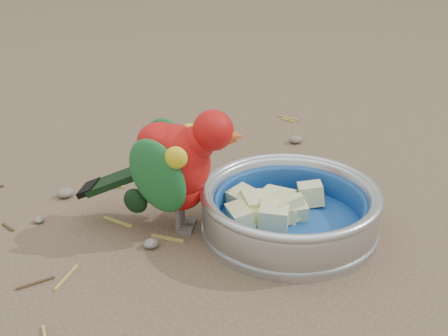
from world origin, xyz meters
TOP-DOWN VIEW (x-y plane):
  - ground at (0.00, 0.00)m, footprint 60.00×60.00m
  - food_bowl at (0.11, 0.09)m, footprint 0.22×0.22m
  - bowl_wall at (0.11, 0.09)m, footprint 0.22×0.22m
  - fruit_wedges at (0.11, 0.09)m, footprint 0.13×0.13m
  - lory_parrot at (0.00, 0.18)m, footprint 0.20×0.20m
  - ground_debris at (0.04, 0.04)m, footprint 0.90×0.80m

SIDE VIEW (x-z plane):
  - ground at x=0.00m, z-range 0.00..0.00m
  - ground_debris at x=0.04m, z-range 0.00..0.01m
  - food_bowl at x=0.11m, z-range 0.00..0.02m
  - fruit_wedges at x=0.11m, z-range 0.02..0.05m
  - bowl_wall at x=0.11m, z-range 0.02..0.06m
  - lory_parrot at x=0.00m, z-range 0.00..0.16m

